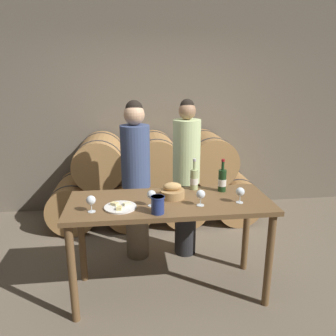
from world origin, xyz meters
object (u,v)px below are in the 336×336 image
Objects in this scene: wine_bottle_white at (194,179)px; wine_glass_left at (151,195)px; person_left at (136,179)px; wine_glass_far_left at (91,201)px; blue_crock at (158,204)px; wine_glass_right at (240,192)px; person_right at (186,178)px; cheese_plate at (120,207)px; tasting_table at (170,214)px; bread_basket at (172,192)px; wine_glass_center at (201,195)px; wine_bottle_red at (222,180)px.

wine_bottle_white is 0.55m from wine_glass_left.
person_left is 12.59× the size of wine_glass_far_left.
wine_glass_right is at bearing 10.87° from blue_crock.
cheese_plate is (-0.67, -0.77, 0.03)m from person_right.
tasting_table is 0.43m from wine_bottle_white.
wine_glass_center is at bearing -44.90° from bread_basket.
wine_glass_center is 1.00× the size of wine_glass_right.
person_left is at bearing 179.97° from person_right.
person_right is 0.99m from blue_crock.
person_right is at bearing 61.19° from wine_glass_left.
wine_glass_left is 1.00× the size of wine_glass_right.
wine_bottle_red is at bearing 17.49° from cheese_plate.
wine_bottle_red is 0.26m from wine_bottle_white.
wine_glass_left is at bearing 3.77° from cheese_plate.
person_left is 7.88× the size of bread_basket.
wine_bottle_red is at bearing -63.15° from person_right.
bread_basket is at bearing 68.24° from tasting_table.
person_right reaches higher than wine_bottle_white.
bread_basket is at bearing -167.39° from wine_bottle_red.
cheese_plate is (-0.41, -0.11, 0.13)m from tasting_table.
wine_bottle_white reaches higher than blue_crock.
tasting_table is at bearing 169.14° from wine_glass_right.
bread_basket is 0.48m from cheese_plate.
person_left is 12.59× the size of wine_glass_right.
wine_glass_far_left is (-0.36, -0.82, 0.10)m from person_left.
wine_bottle_red is (0.77, -0.49, 0.12)m from person_left.
person_left is at bearing 112.02° from tasting_table.
wine_bottle_red is (0.25, -0.49, 0.12)m from person_right.
person_left reaches higher than wine_glass_right.
wine_glass_right is (0.34, 0.02, 0.00)m from wine_glass_center.
person_right reaches higher than cheese_plate.
blue_crock is 1.03× the size of wine_glass_left.
wine_glass_left is (0.47, 0.06, 0.00)m from wine_glass_far_left.
cheese_plate is 0.99m from wine_glass_right.
cheese_plate is 1.94× the size of wine_glass_far_left.
wine_glass_left is (-0.04, 0.15, 0.02)m from blue_crock.
wine_bottle_red reaches higher than wine_bottle_white.
wine_glass_center reaches higher than cheese_plate.
person_right is 12.64× the size of wine_glass_right.
blue_crock is (-0.12, -0.24, 0.20)m from tasting_table.
blue_crock reaches higher than wine_glass_left.
person_left reaches higher than wine_bottle_red.
blue_crock reaches higher than tasting_table.
wine_glass_right is at bearing -42.66° from person_left.
wine_bottle_red is at bearing -18.91° from wine_bottle_white.
blue_crock is at bearing -169.13° from wine_glass_right.
wine_bottle_red is 2.26× the size of wine_glass_far_left.
tasting_table is 0.73m from person_left.
person_left is (-0.27, 0.67, 0.11)m from tasting_table.
person_right is 12.64× the size of wine_glass_left.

